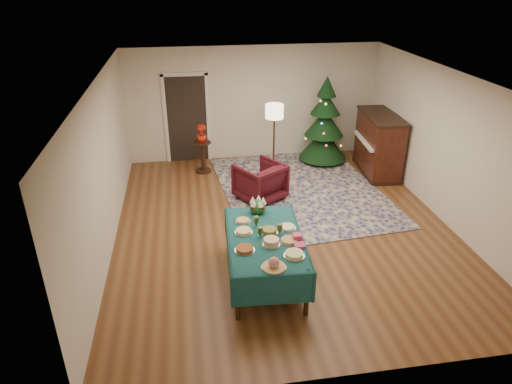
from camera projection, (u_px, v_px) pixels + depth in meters
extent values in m
plane|color=#593319|center=(282.00, 225.00, 8.41)|extent=(7.00, 7.00, 0.00)
plane|color=white|center=(287.00, 78.00, 7.22)|extent=(7.00, 7.00, 0.00)
plane|color=beige|center=(254.00, 103.00, 10.91)|extent=(6.00, 0.00, 6.00)
plane|color=beige|center=(356.00, 282.00, 4.71)|extent=(6.00, 0.00, 6.00)
plane|color=beige|center=(104.00, 168.00, 7.39)|extent=(0.00, 7.00, 7.00)
plane|color=beige|center=(447.00, 148.00, 8.23)|extent=(0.00, 7.00, 7.00)
cube|color=black|center=(187.00, 120.00, 10.82)|extent=(0.92, 0.02, 2.04)
cube|color=silver|center=(166.00, 120.00, 10.73)|extent=(0.08, 0.04, 2.14)
cube|color=silver|center=(208.00, 118.00, 10.87)|extent=(0.08, 0.04, 2.14)
cube|color=silver|center=(184.00, 74.00, 10.33)|extent=(1.08, 0.04, 0.08)
cube|color=#131245|center=(300.00, 189.00, 9.74)|extent=(3.57, 4.48, 0.02)
cylinder|color=black|center=(238.00, 297.00, 6.00)|extent=(0.07, 0.07, 0.74)
cylinder|color=black|center=(231.00, 230.00, 7.54)|extent=(0.07, 0.07, 0.74)
cylinder|color=black|center=(307.00, 293.00, 6.08)|extent=(0.07, 0.07, 0.74)
cylinder|color=black|center=(286.00, 227.00, 7.62)|extent=(0.07, 0.07, 0.74)
cube|color=#113D3A|center=(265.00, 238.00, 6.66)|extent=(1.19, 1.94, 0.04)
cube|color=#113D3A|center=(258.00, 219.00, 7.58)|extent=(1.12, 0.09, 0.46)
cube|color=#113D3A|center=(273.00, 290.00, 5.92)|extent=(1.12, 0.09, 0.46)
cube|color=#113D3A|center=(301.00, 248.00, 6.80)|extent=(0.14, 1.91, 0.46)
cube|color=#113D3A|center=(229.00, 252.00, 6.70)|extent=(0.14, 1.91, 0.46)
cylinder|color=silver|center=(274.00, 267.00, 5.96)|extent=(0.33, 0.33, 0.01)
sphere|color=#CC727A|center=(274.00, 262.00, 5.93)|extent=(0.15, 0.15, 0.15)
cylinder|color=silver|center=(294.00, 256.00, 6.20)|extent=(0.29, 0.29, 0.01)
cylinder|color=#D8D172|center=(294.00, 254.00, 6.19)|extent=(0.25, 0.25, 0.05)
cylinder|color=silver|center=(245.00, 250.00, 6.32)|extent=(0.29, 0.29, 0.01)
cylinder|color=brown|center=(245.00, 249.00, 6.31)|extent=(0.24, 0.24, 0.04)
cylinder|color=silver|center=(271.00, 245.00, 6.45)|extent=(0.26, 0.26, 0.01)
cylinder|color=tan|center=(271.00, 242.00, 6.43)|extent=(0.22, 0.22, 0.09)
cylinder|color=silver|center=(289.00, 241.00, 6.53)|extent=(0.27, 0.27, 0.01)
cylinder|color=#B2844C|center=(289.00, 240.00, 6.52)|extent=(0.23, 0.23, 0.03)
cylinder|color=silver|center=(244.00, 232.00, 6.75)|extent=(0.27, 0.27, 0.01)
cylinder|color=#D8BF7F|center=(244.00, 231.00, 6.74)|extent=(0.23, 0.23, 0.04)
cylinder|color=silver|center=(269.00, 233.00, 6.75)|extent=(0.25, 0.25, 0.01)
cylinder|color=maroon|center=(269.00, 230.00, 6.73)|extent=(0.22, 0.22, 0.06)
cylinder|color=silver|center=(287.00, 228.00, 6.86)|extent=(0.26, 0.26, 0.01)
cylinder|color=#F2EACC|center=(287.00, 227.00, 6.85)|extent=(0.22, 0.22, 0.03)
cylinder|color=silver|center=(243.00, 221.00, 7.04)|extent=(0.24, 0.24, 0.01)
cylinder|color=tan|center=(243.00, 220.00, 7.03)|extent=(0.20, 0.20, 0.03)
cone|color=#2D471E|center=(256.00, 224.00, 6.89)|extent=(0.07, 0.07, 0.09)
cylinder|color=#2D471E|center=(256.00, 219.00, 6.86)|extent=(0.08, 0.08, 0.09)
cone|color=#2D471E|center=(280.00, 232.00, 6.69)|extent=(0.07, 0.07, 0.09)
cylinder|color=#2D471E|center=(280.00, 227.00, 6.66)|extent=(0.08, 0.08, 0.09)
cone|color=#2D471E|center=(260.00, 235.00, 6.62)|extent=(0.07, 0.07, 0.09)
cylinder|color=#2D471E|center=(260.00, 230.00, 6.58)|extent=(0.08, 0.08, 0.09)
cube|color=#D23A77|center=(299.00, 245.00, 6.41)|extent=(0.16, 0.16, 0.04)
cube|color=#DC3D6D|center=(297.00, 237.00, 6.55)|extent=(0.13, 0.13, 0.10)
sphere|color=#1E4C1E|center=(258.00, 207.00, 7.26)|extent=(0.26, 0.26, 0.26)
cone|color=white|center=(263.00, 200.00, 7.22)|extent=(0.10, 0.10, 0.12)
cone|color=white|center=(259.00, 198.00, 7.29)|extent=(0.10, 0.10, 0.12)
cone|color=white|center=(253.00, 199.00, 7.25)|extent=(0.10, 0.10, 0.12)
cone|color=white|center=(254.00, 202.00, 7.15)|extent=(0.10, 0.10, 0.12)
cone|color=white|center=(260.00, 203.00, 7.14)|extent=(0.10, 0.10, 0.12)
sphere|color=#B20C0F|center=(263.00, 203.00, 7.31)|extent=(0.07, 0.07, 0.07)
sphere|color=#B20C0F|center=(253.00, 203.00, 7.31)|extent=(0.07, 0.07, 0.07)
sphere|color=#B20C0F|center=(253.00, 207.00, 7.18)|extent=(0.07, 0.07, 0.07)
sphere|color=#B20C0F|center=(262.00, 207.00, 7.17)|extent=(0.07, 0.07, 0.07)
imported|color=#400D15|center=(260.00, 180.00, 9.18)|extent=(1.13, 1.11, 0.86)
cylinder|color=#A57F3F|center=(273.00, 174.00, 10.47)|extent=(0.28, 0.28, 0.03)
cylinder|color=black|center=(274.00, 144.00, 10.15)|extent=(0.04, 0.04, 1.49)
cylinder|color=#FFEABF|center=(274.00, 111.00, 9.82)|extent=(0.40, 0.40, 0.30)
cylinder|color=black|center=(203.00, 171.00, 10.62)|extent=(0.37, 0.37, 0.04)
cylinder|color=black|center=(203.00, 157.00, 10.47)|extent=(0.08, 0.08, 0.67)
cylinder|color=black|center=(202.00, 143.00, 10.32)|extent=(0.41, 0.41, 0.03)
imported|color=red|center=(202.00, 137.00, 10.26)|extent=(0.23, 0.40, 0.23)
cylinder|color=black|center=(322.00, 158.00, 11.17)|extent=(0.12, 0.12, 0.17)
cone|color=black|center=(323.00, 143.00, 11.00)|extent=(1.46, 1.46, 0.72)
cone|color=black|center=(325.00, 123.00, 10.77)|extent=(1.20, 1.20, 0.62)
cone|color=black|center=(326.00, 103.00, 10.56)|extent=(0.90, 0.90, 0.52)
cone|color=black|center=(327.00, 86.00, 10.39)|extent=(0.58, 0.58, 0.47)
cube|color=black|center=(375.00, 170.00, 10.60)|extent=(0.81, 1.61, 0.09)
cube|color=black|center=(379.00, 144.00, 10.32)|extent=(0.79, 1.59, 1.28)
cube|color=black|center=(382.00, 116.00, 10.02)|extent=(0.83, 1.64, 0.05)
cube|color=white|center=(365.00, 141.00, 10.25)|extent=(0.24, 1.33, 0.07)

